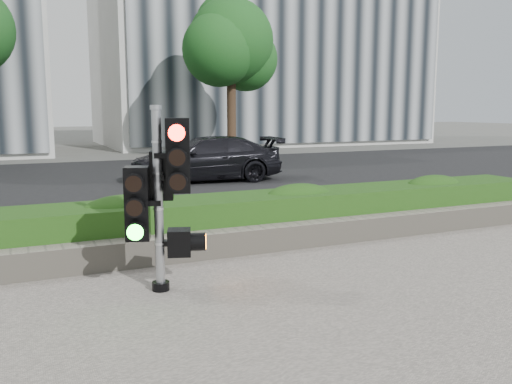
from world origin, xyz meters
TOP-DOWN VIEW (x-y plane):
  - ground at (0.00, 0.00)m, footprint 120.00×120.00m
  - road at (0.00, 10.00)m, footprint 60.00×13.00m
  - curb at (0.00, 3.15)m, footprint 60.00×0.25m
  - stone_wall at (0.00, 1.90)m, footprint 12.00×0.32m
  - hedge at (0.00, 2.55)m, footprint 12.00×1.00m
  - building_right at (11.00, 25.00)m, footprint 18.00×10.00m
  - tree_right at (5.48, 15.55)m, footprint 4.10×3.58m
  - traffic_signal at (-1.11, 0.87)m, footprint 0.74×0.61m
  - car_dark at (2.28, 9.36)m, footprint 4.38×2.17m

SIDE VIEW (x-z plane):
  - ground at x=0.00m, z-range 0.00..0.00m
  - road at x=0.00m, z-range 0.00..0.02m
  - curb at x=0.00m, z-range 0.00..0.12m
  - stone_wall at x=0.00m, z-range 0.03..0.37m
  - hedge at x=0.00m, z-range 0.03..0.71m
  - car_dark at x=2.28m, z-range 0.02..1.24m
  - traffic_signal at x=-1.11m, z-range 0.14..2.14m
  - tree_right at x=5.48m, z-range 1.22..7.75m
  - building_right at x=11.00m, z-range 0.00..12.00m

